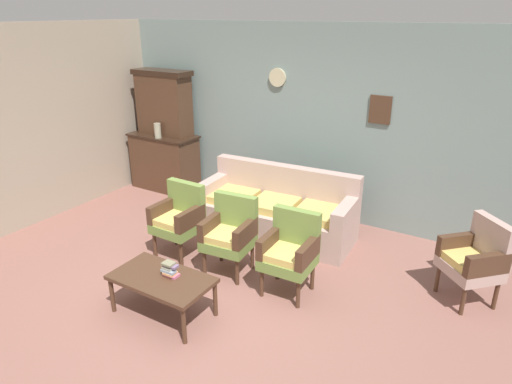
% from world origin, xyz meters
% --- Properties ---
extents(ground_plane, '(7.68, 7.68, 0.00)m').
position_xyz_m(ground_plane, '(0.00, 0.00, 0.00)').
color(ground_plane, '#84564C').
extents(wall_back_with_decor, '(6.40, 0.09, 2.70)m').
position_xyz_m(wall_back_with_decor, '(0.00, 2.63, 1.35)').
color(wall_back_with_decor, gray).
rests_on(wall_back_with_decor, ground).
extents(wall_left_side, '(0.06, 5.20, 2.70)m').
position_xyz_m(wall_left_side, '(-3.23, 0.00, 1.35)').
color(wall_left_side, gray).
rests_on(wall_left_side, ground).
extents(side_cabinet, '(1.16, 0.55, 0.93)m').
position_xyz_m(side_cabinet, '(-2.55, 2.25, 0.47)').
color(side_cabinet, '#472D1E').
rests_on(side_cabinet, ground).
extents(cabinet_upper_hutch, '(0.99, 0.38, 1.03)m').
position_xyz_m(cabinet_upper_hutch, '(-2.55, 2.33, 1.45)').
color(cabinet_upper_hutch, '#472D1E').
rests_on(cabinet_upper_hutch, side_cabinet).
extents(vase_on_cabinet, '(0.11, 0.11, 0.24)m').
position_xyz_m(vase_on_cabinet, '(-2.48, 2.06, 1.05)').
color(vase_on_cabinet, '#9B9A80').
rests_on(vase_on_cabinet, side_cabinet).
extents(floral_couch, '(2.12, 0.94, 0.90)m').
position_xyz_m(floral_couch, '(-0.09, 1.70, 0.32)').
color(floral_couch, tan).
rests_on(floral_couch, ground).
extents(armchair_near_couch_end, '(0.53, 0.50, 0.90)m').
position_xyz_m(armchair_near_couch_end, '(-0.86, 0.63, 0.50)').
color(armchair_near_couch_end, olive).
rests_on(armchair_near_couch_end, ground).
extents(armchair_row_middle, '(0.57, 0.54, 0.90)m').
position_xyz_m(armchair_row_middle, '(-0.11, 0.61, 0.50)').
color(armchair_row_middle, olive).
rests_on(armchair_row_middle, ground).
extents(armchair_near_cabinet, '(0.54, 0.51, 0.90)m').
position_xyz_m(armchair_near_cabinet, '(0.67, 0.59, 0.50)').
color(armchair_near_cabinet, olive).
rests_on(armchair_near_cabinet, ground).
extents(wingback_chair_by_fireplace, '(0.71, 0.71, 0.90)m').
position_xyz_m(wingback_chair_by_fireplace, '(2.36, 1.42, 0.50)').
color(wingback_chair_by_fireplace, tan).
rests_on(wingback_chair_by_fireplace, ground).
extents(coffee_table, '(1.00, 0.56, 0.42)m').
position_xyz_m(coffee_table, '(-0.22, -0.41, 0.38)').
color(coffee_table, '#472D1E').
rests_on(coffee_table, ground).
extents(book_stack_on_table, '(0.16, 0.11, 0.15)m').
position_xyz_m(book_stack_on_table, '(-0.16, -0.35, 0.49)').
color(book_stack_on_table, '#C3627D').
rests_on(book_stack_on_table, coffee_table).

